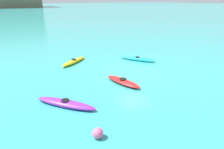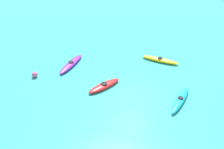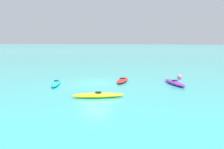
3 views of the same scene
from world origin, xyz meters
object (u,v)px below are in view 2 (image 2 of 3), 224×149
kayak_red (104,86)px  kayak_yellow (160,60)px  kayak_cyan (180,100)px  kayak_purple (71,64)px  buoy_pink (35,74)px

kayak_red → kayak_yellow: 6.24m
kayak_cyan → kayak_yellow: same height
kayak_yellow → kayak_purple: same height
kayak_purple → buoy_pink: size_ratio=7.20×
kayak_purple → buoy_pink: 3.22m
kayak_cyan → kayak_purple: bearing=-156.0°
kayak_red → kayak_purple: size_ratio=0.89×
kayak_red → kayak_purple: same height
kayak_cyan → kayak_yellow: (-5.19, 2.78, 0.00)m
kayak_yellow → kayak_purple: bearing=-118.4°
kayak_cyan → kayak_yellow: 5.89m
kayak_red → kayak_yellow: bearing=96.7°
kayak_red → kayak_yellow: size_ratio=0.94×
kayak_purple → buoy_pink: buoy_pink is taller
kayak_cyan → kayak_red: bearing=-142.5°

